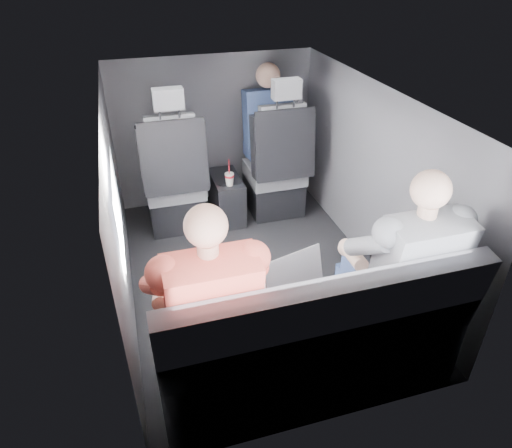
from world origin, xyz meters
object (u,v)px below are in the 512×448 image
object	(u,v)px
laptop_silver	(288,275)
front_seat_right	(276,173)
passenger_rear_right	(400,268)
rear_bench	(310,347)
soda_cup	(229,179)
passenger_front_right	(267,125)
center_console	(227,198)
front_seat_left	(175,186)
laptop_black	(384,253)
passenger_rear_left	(208,307)
laptop_white	(196,282)

from	to	relation	value
laptop_silver	front_seat_right	bearing A→B (deg)	73.11
front_seat_right	passenger_rear_right	bearing A→B (deg)	-87.26
rear_bench	soda_cup	world-z (taller)	rear_bench
soda_cup	passenger_front_right	size ratio (longest dim) A/B	0.27
rear_bench	laptop_silver	distance (m)	0.40
center_console	front_seat_right	bearing A→B (deg)	-5.07
front_seat_left	center_console	world-z (taller)	front_seat_left
laptop_black	passenger_rear_left	distance (m)	1.07
rear_bench	laptop_black	xyz separation A→B (m)	(0.54, 0.26, 0.32)
front_seat_left	passenger_front_right	xyz separation A→B (m)	(0.89, 0.26, 0.36)
center_console	soda_cup	xyz separation A→B (m)	(-0.00, -0.15, 0.26)
center_console	passenger_rear_right	distance (m)	1.97
soda_cup	passenger_rear_right	distance (m)	1.79
center_console	laptop_silver	distance (m)	1.77
front_seat_right	rear_bench	bearing A→B (deg)	-103.31
passenger_rear_left	rear_bench	bearing A→B (deg)	-10.40
rear_bench	passenger_front_right	bearing A→B (deg)	78.42
center_console	laptop_black	bearing A→B (deg)	-72.23
passenger_front_right	soda_cup	bearing A→B (deg)	-140.44
front_seat_left	laptop_black	size ratio (longest dim) A/B	3.34
laptop_black	passenger_front_right	xyz separation A→B (m)	(-0.10, 1.90, 0.12)
rear_bench	soda_cup	xyz separation A→B (m)	(-0.00, 1.79, 0.15)
front_seat_left	passenger_front_right	bearing A→B (deg)	16.12
soda_cup	passenger_front_right	distance (m)	0.65
laptop_white	laptop_black	xyz separation A→B (m)	(1.08, -0.05, -0.00)
center_console	passenger_rear_right	xyz separation A→B (m)	(0.54, -1.85, 0.45)
front_seat_left	laptop_white	size ratio (longest dim) A/B	3.26
soda_cup	laptop_white	bearing A→B (deg)	-109.78
front_seat_left	rear_bench	size ratio (longest dim) A/B	0.79
laptop_black	passenger_rear_right	distance (m)	0.16
laptop_white	passenger_rear_right	distance (m)	1.10
laptop_white	passenger_rear_left	world-z (taller)	passenger_rear_left
front_seat_right	rear_bench	size ratio (longest dim) A/B	0.79
front_seat_right	laptop_black	world-z (taller)	front_seat_right
front_seat_left	center_console	xyz separation A→B (m)	(0.45, 0.04, -0.20)
laptop_white	laptop_black	size ratio (longest dim) A/B	1.02
laptop_silver	passenger_rear_left	size ratio (longest dim) A/B	0.31
front_seat_left	passenger_front_right	size ratio (longest dim) A/B	1.46
rear_bench	passenger_rear_left	world-z (taller)	passenger_rear_left
front_seat_left	passenger_rear_left	distance (m)	1.82
laptop_white	passenger_rear_left	distance (m)	0.21
laptop_silver	passenger_rear_right	world-z (taller)	passenger_rear_right
front_seat_left	rear_bench	distance (m)	1.96
front_seat_left	passenger_rear_right	xyz separation A→B (m)	(0.99, -1.81, 0.25)
soda_cup	laptop_black	size ratio (longest dim) A/B	0.62
laptop_white	passenger_rear_left	xyz separation A→B (m)	(0.02, -0.21, 0.01)
front_seat_left	passenger_front_right	distance (m)	1.00
center_console	rear_bench	xyz separation A→B (m)	(-0.00, -1.94, 0.11)
laptop_silver	passenger_rear_left	world-z (taller)	passenger_rear_left
laptop_silver	laptop_black	size ratio (longest dim) A/B	1.04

